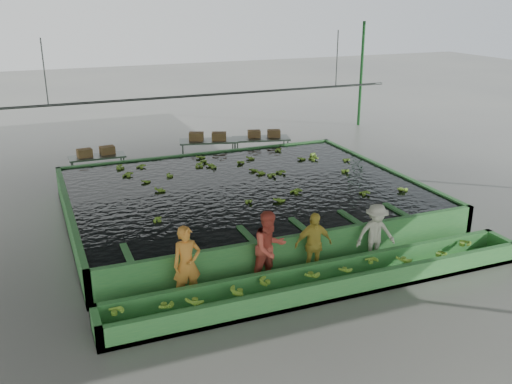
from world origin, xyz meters
name	(u,v)px	position (x,y,z in m)	size (l,w,h in m)	color
ground	(263,232)	(0.00, 0.00, 0.00)	(80.00, 80.00, 0.00)	slate
shed_roof	(264,46)	(0.00, 0.00, 5.00)	(20.00, 22.00, 0.04)	gray
shed_posts	(263,144)	(0.00, 0.00, 2.50)	(20.00, 22.00, 5.00)	#1D5C24
flotation_tank	(243,199)	(0.00, 1.50, 0.45)	(10.00, 8.00, 0.90)	#3D8C3F
tank_water	(243,186)	(0.00, 1.50, 0.85)	(9.70, 7.70, 0.00)	black
sorting_trough	(326,281)	(0.00, -3.60, 0.25)	(10.00, 1.00, 0.50)	#3D8C3F
cableway_rail	(205,95)	(0.00, 5.00, 3.00)	(0.08, 0.08, 14.00)	#59605B
rail_hanger_left	(44,72)	(-5.00, 5.00, 4.00)	(0.04, 0.04, 2.00)	#59605B
rail_hanger_right	(337,59)	(5.00, 5.00, 4.00)	(0.04, 0.04, 2.00)	#59605B
worker_a	(187,264)	(-2.92, -2.80, 0.84)	(0.61, 0.40, 1.68)	orange
worker_b	(269,248)	(-1.02, -2.80, 0.87)	(0.85, 0.66, 1.75)	#D4513D
worker_c	(313,244)	(0.08, -2.80, 0.78)	(0.91, 0.38, 1.56)	gold
worker_d	(376,234)	(1.76, -2.80, 0.76)	(0.98, 0.57, 1.52)	beige
packing_table_left	(98,168)	(-3.55, 6.49, 0.43)	(1.91, 0.76, 0.87)	#59605B
packing_table_mid	(209,153)	(0.60, 6.76, 0.49)	(2.16, 0.86, 0.98)	#59605B
packing_table_right	(261,150)	(2.61, 6.36, 0.49)	(2.15, 0.86, 0.98)	#59605B
box_stack_left	(96,155)	(-3.56, 6.57, 0.87)	(1.28, 0.36, 0.28)	brown
box_stack_mid	(208,140)	(0.58, 6.75, 0.98)	(1.39, 0.38, 0.30)	brown
box_stack_right	(264,137)	(2.75, 6.43, 0.98)	(1.25, 0.35, 0.27)	brown
floating_bananas	(234,179)	(0.00, 2.30, 0.85)	(8.66, 5.90, 0.12)	#7AB22E
trough_bananas	(327,275)	(0.00, -3.60, 0.40)	(9.56, 0.64, 0.13)	#7AB22E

